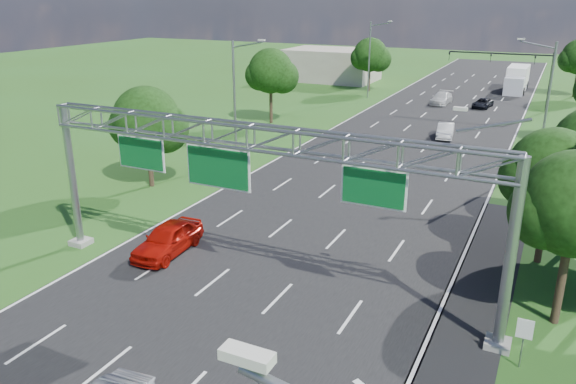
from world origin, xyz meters
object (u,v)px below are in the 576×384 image
Objects in this scene: sign_gantry at (252,150)px; traffic_signal at (520,67)px; regulatory_sign at (524,333)px; red_coupe at (168,239)px; box_truck at (517,80)px.

sign_gantry reaches higher than traffic_signal.
regulatory_sign is 18.39m from red_coupe.
sign_gantry reaches higher than regulatory_sign.
red_coupe is at bearing -100.04° from box_truck.
sign_gantry is 11.19× the size of regulatory_sign.
traffic_signal reaches higher than red_coupe.
regulatory_sign is 0.43× the size of red_coupe.
sign_gantry is 53.51m from traffic_signal.
box_truck reaches higher than red_coupe.
traffic_signal is 1.31× the size of box_truck.
box_truck is at bearing 95.07° from regulatory_sign.
box_truck is (-1.15, 14.34, -3.48)m from traffic_signal.
box_truck reaches higher than regulatory_sign.
sign_gantry is 13.25m from regulatory_sign.
traffic_signal is at bearing -85.02° from box_truck.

